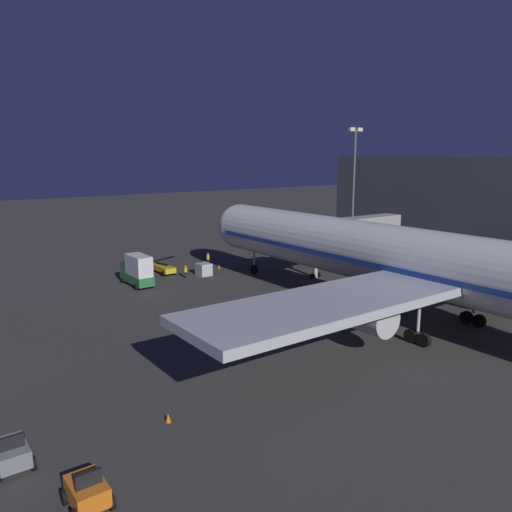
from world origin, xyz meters
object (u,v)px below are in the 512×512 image
Objects in this scene: traffic_cone_nose_port at (244,263)px; jet_bridge at (343,229)px; belt_loader at (163,267)px; apron_floodlight_mast at (354,180)px; baggage_tug_lead at (12,454)px; pushback_tug at (87,492)px; ground_crew_marshaller_fwd at (208,258)px; traffic_cone_wingtip_svc_side at (168,418)px; cargo_truck_aft at (137,270)px; traffic_cone_nose_starboard at (219,266)px; airliner_at_gate at (448,268)px; baggage_container_near_belt at (204,269)px; ground_crew_near_nose_gear at (186,271)px.

jet_bridge is at bearing 122.53° from traffic_cone_nose_port.
apron_floodlight_mast is at bearing 178.08° from belt_loader.
pushback_tug is (-2.16, 5.21, -0.00)m from baggage_tug_lead.
apron_floodlight_mast is 8.31× the size of baggage_tug_lead.
belt_loader is 12.24m from traffic_cone_nose_port.
traffic_cone_wingtip_svc_side is (24.60, 36.61, -0.69)m from ground_crew_marshaller_fwd.
apron_floodlight_mast reaches higher than cargo_truck_aft.
belt_loader reaches higher than traffic_cone_nose_starboard.
cargo_truck_aft is at bearing -21.45° from jet_bridge.
airliner_at_gate is 9.07× the size of belt_loader.
apron_floodlight_mast is 70.44m from baggage_tug_lead.
baggage_container_near_belt is 3.45× the size of traffic_cone_wingtip_svc_side.
apron_floodlight_mast is at bearing -140.42° from jet_bridge.
cargo_truck_aft is (5.46, 4.13, 1.08)m from belt_loader.
airliner_at_gate is at bearing 105.22° from ground_crew_near_nose_gear.
airliner_at_gate is at bearing 65.94° from jet_bridge.
belt_loader is 7.66m from ground_crew_marshaller_fwd.
apron_floodlight_mast is 8.86× the size of pushback_tug.
baggage_tug_lead is 36.82m from cargo_truck_aft.
jet_bridge is 0.89× the size of apron_floodlight_mast.
apron_floodlight_mast reaches higher than baggage_container_near_belt.
ground_crew_near_nose_gear is (34.23, 3.03, -10.71)m from apron_floodlight_mast.
airliner_at_gate is 37.97m from belt_loader.
jet_bridge is 7.37× the size of baggage_tug_lead.
airliner_at_gate is 34.92m from traffic_cone_nose_port.
belt_loader is 3.24× the size of baggage_tug_lead.
jet_bridge is 20.00m from ground_crew_marshaller_fwd.
jet_bridge reaches higher than traffic_cone_wingtip_svc_side.
jet_bridge is at bearing -149.59° from traffic_cone_wingtip_svc_side.
traffic_cone_nose_starboard is (4.40, 0.00, 0.00)m from traffic_cone_nose_port.
traffic_cone_wingtip_svc_side is (29.07, 33.73, 0.00)m from traffic_cone_nose_port.
pushback_tug is (43.09, 26.18, -5.28)m from jet_bridge.
apron_floodlight_mast reaches higher than traffic_cone_nose_port.
belt_loader is 4.50× the size of ground_crew_marshaller_fwd.
baggage_tug_lead is 4.44× the size of traffic_cone_wingtip_svc_side.
traffic_cone_wingtip_svc_side is (18.14, 31.44, -0.63)m from ground_crew_near_nose_gear.
cargo_truck_aft is at bearing 4.12° from apron_floodlight_mast.
cargo_truck_aft is 14.04m from ground_crew_marshaller_fwd.
apron_floodlight_mast is at bearing -146.35° from pushback_tug.
baggage_container_near_belt is at bearing -133.59° from baggage_tug_lead.
ground_crew_near_nose_gear is at bearing 5.05° from apron_floodlight_mast.
baggage_tug_lead is at bearing 44.98° from traffic_cone_nose_starboard.
traffic_cone_nose_port is at bearing -93.66° from airliner_at_gate.
ground_crew_marshaller_fwd is 3.20× the size of traffic_cone_nose_starboard.
pushback_tug is at bearing 112.57° from baggage_tug_lead.
pushback_tug is at bearing 51.06° from traffic_cone_nose_starboard.
traffic_cone_nose_starboard is at bearing -44.98° from jet_bridge.
pushback_tug reaches higher than traffic_cone_nose_starboard.
traffic_cone_nose_starboard is (-3.83, -2.33, -0.54)m from baggage_container_near_belt.
pushback_tug is at bearing 47.29° from traffic_cone_nose_port.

